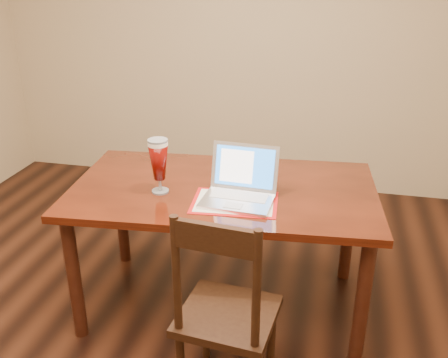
# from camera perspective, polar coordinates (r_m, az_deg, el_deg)

# --- Properties ---
(room_shell) EXTENTS (4.51, 5.01, 2.71)m
(room_shell) POSITION_cam_1_polar(r_m,az_deg,el_deg) (1.97, -10.87, 18.31)
(room_shell) COLOR tan
(room_shell) RESTS_ON ground
(dining_table) EXTENTS (1.75, 1.08, 1.08)m
(dining_table) POSITION_cam_1_polar(r_m,az_deg,el_deg) (2.79, -0.23, -2.51)
(dining_table) COLOR #4E180A
(dining_table) RESTS_ON ground
(dining_chair) EXTENTS (0.47, 0.45, 1.01)m
(dining_chair) POSITION_cam_1_polar(r_m,az_deg,el_deg) (2.32, 0.15, -15.21)
(dining_chair) COLOR black
(dining_chair) RESTS_ON ground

